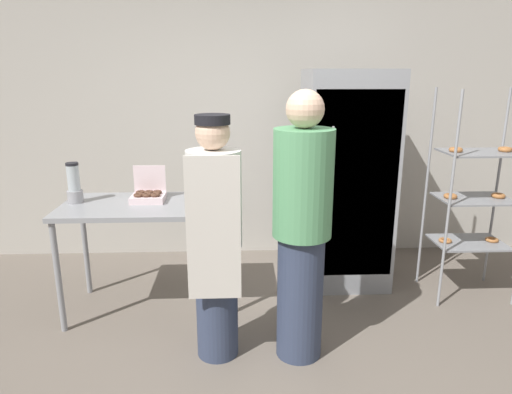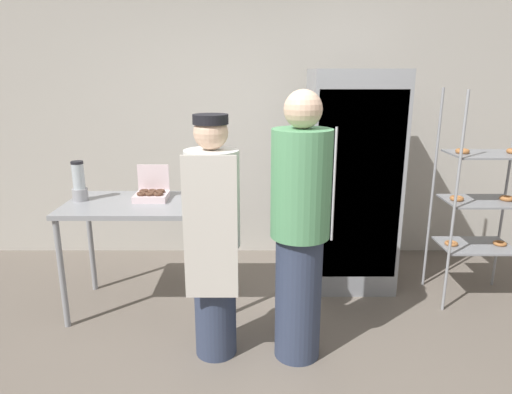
{
  "view_description": "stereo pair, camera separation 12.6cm",
  "coord_description": "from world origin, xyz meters",
  "px_view_note": "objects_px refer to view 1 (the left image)",
  "views": [
    {
      "loc": [
        -0.24,
        -2.24,
        1.83
      ],
      "look_at": [
        -0.11,
        0.8,
        1.0
      ],
      "focal_mm": 32.0,
      "sensor_mm": 36.0,
      "label": 1
    },
    {
      "loc": [
        -0.12,
        -2.25,
        1.83
      ],
      "look_at": [
        -0.11,
        0.8,
        1.0
      ],
      "focal_mm": 32.0,
      "sensor_mm": 36.0,
      "label": 2
    }
  ],
  "objects_px": {
    "baking_rack": "(474,197)",
    "refrigerator": "(346,180)",
    "blender_pitcher": "(74,185)",
    "donut_box": "(148,195)",
    "person_customer": "(302,229)",
    "person_baker": "(215,237)"
  },
  "relations": [
    {
      "from": "donut_box",
      "to": "person_customer",
      "type": "relative_size",
      "value": 0.15
    },
    {
      "from": "refrigerator",
      "to": "donut_box",
      "type": "xyz_separation_m",
      "value": [
        -1.63,
        -0.4,
        -0.01
      ]
    },
    {
      "from": "baking_rack",
      "to": "refrigerator",
      "type": "bearing_deg",
      "value": 162.22
    },
    {
      "from": "baking_rack",
      "to": "person_baker",
      "type": "height_order",
      "value": "baking_rack"
    },
    {
      "from": "refrigerator",
      "to": "blender_pitcher",
      "type": "relative_size",
      "value": 6.05
    },
    {
      "from": "refrigerator",
      "to": "person_baker",
      "type": "xyz_separation_m",
      "value": [
        -1.08,
        -1.11,
        -0.1
      ]
    },
    {
      "from": "refrigerator",
      "to": "person_customer",
      "type": "distance_m",
      "value": 1.25
    },
    {
      "from": "person_customer",
      "to": "person_baker",
      "type": "bearing_deg",
      "value": 177.74
    },
    {
      "from": "refrigerator",
      "to": "donut_box",
      "type": "distance_m",
      "value": 1.68
    },
    {
      "from": "refrigerator",
      "to": "person_baker",
      "type": "relative_size",
      "value": 1.17
    },
    {
      "from": "refrigerator",
      "to": "blender_pitcher",
      "type": "xyz_separation_m",
      "value": [
        -2.17,
        -0.42,
        0.08
      ]
    },
    {
      "from": "blender_pitcher",
      "to": "baking_rack",
      "type": "bearing_deg",
      "value": 1.92
    },
    {
      "from": "blender_pitcher",
      "to": "person_customer",
      "type": "xyz_separation_m",
      "value": [
        1.63,
        -0.71,
        -0.12
      ]
    },
    {
      "from": "refrigerator",
      "to": "donut_box",
      "type": "height_order",
      "value": "refrigerator"
    },
    {
      "from": "blender_pitcher",
      "to": "person_baker",
      "type": "xyz_separation_m",
      "value": [
        1.09,
        -0.68,
        -0.18
      ]
    },
    {
      "from": "donut_box",
      "to": "person_baker",
      "type": "height_order",
      "value": "person_baker"
    },
    {
      "from": "refrigerator",
      "to": "blender_pitcher",
      "type": "height_order",
      "value": "refrigerator"
    },
    {
      "from": "donut_box",
      "to": "person_baker",
      "type": "distance_m",
      "value": 0.89
    },
    {
      "from": "donut_box",
      "to": "person_customer",
      "type": "xyz_separation_m",
      "value": [
        1.08,
        -0.72,
        -0.03
      ]
    },
    {
      "from": "refrigerator",
      "to": "blender_pitcher",
      "type": "distance_m",
      "value": 2.21
    },
    {
      "from": "donut_box",
      "to": "person_customer",
      "type": "height_order",
      "value": "person_customer"
    },
    {
      "from": "refrigerator",
      "to": "blender_pitcher",
      "type": "bearing_deg",
      "value": -169.02
    }
  ]
}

